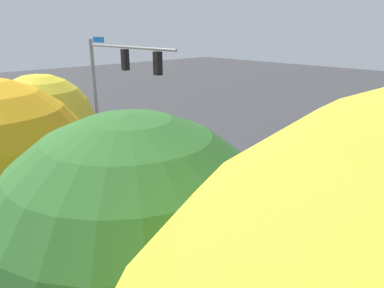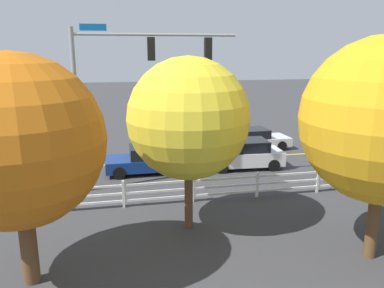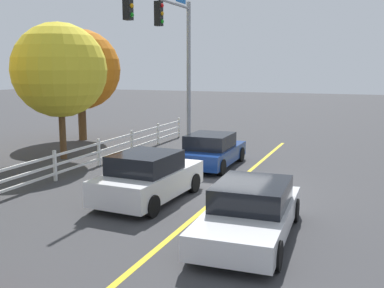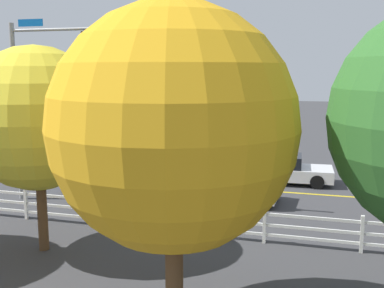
% 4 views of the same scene
% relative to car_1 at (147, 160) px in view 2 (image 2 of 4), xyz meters
% --- Properties ---
extents(ground_plane, '(120.00, 120.00, 0.00)m').
position_rel_car_1_xyz_m(ground_plane, '(-2.88, -1.73, -0.68)').
color(ground_plane, '#38383A').
extents(lane_center_stripe, '(28.00, 0.16, 0.01)m').
position_rel_car_1_xyz_m(lane_center_stripe, '(-6.88, -1.73, -0.68)').
color(lane_center_stripe, gold).
rests_on(lane_center_stripe, ground_plane).
extents(signal_assembly, '(7.20, 0.37, 7.37)m').
position_rel_car_1_xyz_m(signal_assembly, '(0.97, 2.29, 4.48)').
color(signal_assembly, gray).
rests_on(signal_assembly, ground_plane).
extents(car_1, '(4.15, 2.00, 1.42)m').
position_rel_car_1_xyz_m(car_1, '(0.00, 0.00, 0.00)').
color(car_1, navy).
rests_on(car_1, ground_plane).
extents(car_2, '(4.73, 2.16, 1.35)m').
position_rel_car_1_xyz_m(car_2, '(-7.20, -3.54, -0.03)').
color(car_2, silver).
rests_on(car_2, ground_plane).
extents(car_3, '(4.24, 2.19, 1.55)m').
position_rel_car_1_xyz_m(car_3, '(-5.36, 0.21, 0.06)').
color(car_3, silver).
rests_on(car_3, ground_plane).
extents(white_rail_fence, '(26.10, 0.10, 1.15)m').
position_rel_car_1_xyz_m(white_rail_fence, '(-5.88, 4.53, -0.08)').
color(white_rail_fence, white).
rests_on(white_rail_fence, ground_plane).
extents(tree_1, '(4.20, 4.20, 6.13)m').
position_rel_car_1_xyz_m(tree_1, '(-0.92, 6.85, 3.33)').
color(tree_1, brown).
rests_on(tree_1, ground_plane).
extents(tree_3, '(4.52, 4.52, 6.28)m').
position_rel_car_1_xyz_m(tree_3, '(4.00, 9.27, 3.33)').
color(tree_3, brown).
rests_on(tree_3, ground_plane).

